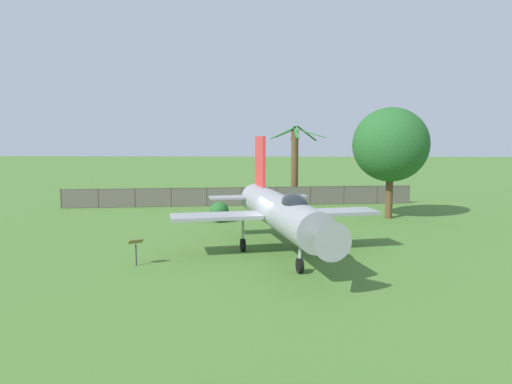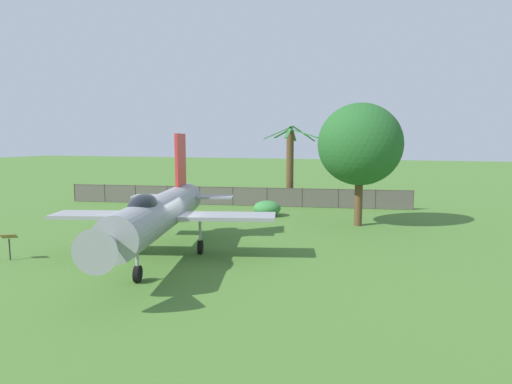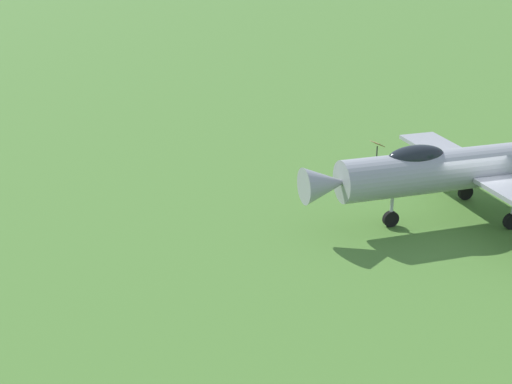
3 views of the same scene
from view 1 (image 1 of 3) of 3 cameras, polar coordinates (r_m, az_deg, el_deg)
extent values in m
plane|color=#47722D|center=(22.58, 2.69, -7.19)|extent=(200.00, 200.00, 0.00)
cylinder|color=gray|center=(22.20, 2.71, -2.27)|extent=(10.23, 4.07, 1.54)
cone|color=gray|center=(16.87, 7.80, -5.17)|extent=(1.88, 1.67, 1.31)
cylinder|color=black|center=(27.33, -0.22, -0.59)|extent=(0.81, 1.05, 0.92)
ellipsoid|color=black|center=(19.98, 4.41, -1.38)|extent=(2.36, 1.43, 0.84)
cube|color=red|center=(25.72, 0.47, 3.56)|extent=(1.78, 0.59, 2.57)
cube|color=gray|center=(23.57, 8.90, -2.30)|extent=(2.57, 4.28, 0.16)
cube|color=gray|center=(22.17, -4.57, -2.80)|extent=(2.57, 4.28, 0.16)
cube|color=gray|center=(26.70, 3.77, -0.44)|extent=(1.52, 2.02, 0.10)
cube|color=gray|center=(25.97, -3.33, -0.64)|extent=(1.52, 2.02, 0.10)
cylinder|color=#A5A8AD|center=(19.49, 5.06, -6.25)|extent=(0.12, 0.12, 1.50)
cylinder|color=black|center=(19.67, 5.04, -8.39)|extent=(0.63, 0.33, 0.60)
cylinder|color=#A5A8AD|center=(23.73, 5.49, -3.94)|extent=(0.12, 0.12, 1.50)
cylinder|color=black|center=(23.88, 5.47, -5.71)|extent=(0.63, 0.33, 0.60)
cylinder|color=#A5A8AD|center=(23.00, -1.51, -4.25)|extent=(0.12, 0.12, 1.50)
cylinder|color=black|center=(23.15, -1.51, -6.08)|extent=(0.63, 0.33, 0.60)
cylinder|color=brown|center=(33.12, 15.02, 0.10)|extent=(0.46, 0.46, 3.52)
ellipsoid|color=#235B26|center=(32.93, 15.17, 5.26)|extent=(4.44, 4.85, 4.72)
cylinder|color=brown|center=(39.10, 4.45, 2.86)|extent=(0.55, 0.55, 5.68)
cube|color=#2D7033|center=(38.05, 4.65, 6.73)|extent=(1.85, 0.38, 0.76)
cube|color=#2D7033|center=(38.66, 6.21, 6.71)|extent=(1.05, 2.30, 0.71)
cube|color=#2D7033|center=(39.59, 5.80, 6.72)|extent=(1.11, 1.70, 1.19)
cube|color=#2D7033|center=(40.17, 4.32, 6.73)|extent=(2.07, 0.37, 1.15)
cube|color=#2D7033|center=(39.54, 3.32, 6.74)|extent=(1.24, 1.63, 0.67)
cube|color=#2D7033|center=(38.58, 3.06, 6.74)|extent=(1.00, 1.90, 0.90)
cylinder|color=#4C4238|center=(40.88, 17.14, -0.23)|extent=(0.08, 0.08, 1.45)
cylinder|color=#4C4238|center=(39.92, 13.65, -0.28)|extent=(0.08, 0.08, 1.45)
cylinder|color=#4C4238|center=(39.10, 9.99, -0.34)|extent=(0.08, 0.08, 1.45)
cylinder|color=#4C4238|center=(38.46, 6.20, -0.39)|extent=(0.08, 0.08, 1.45)
cylinder|color=#4C4238|center=(37.99, 2.30, -0.44)|extent=(0.08, 0.08, 1.45)
cylinder|color=#4C4238|center=(37.70, -1.68, -0.50)|extent=(0.08, 0.08, 1.45)
cylinder|color=#4C4238|center=(37.59, -5.71, -0.55)|extent=(0.08, 0.08, 1.45)
cylinder|color=#4C4238|center=(37.67, -9.73, -0.59)|extent=(0.08, 0.08, 1.45)
cylinder|color=#4C4238|center=(37.93, -13.72, -0.64)|extent=(0.08, 0.08, 1.45)
cylinder|color=#4C4238|center=(38.38, -17.64, -0.68)|extent=(0.08, 0.08, 1.45)
cylinder|color=#4C4238|center=(39.00, -21.45, -0.72)|extent=(0.08, 0.08, 1.45)
cylinder|color=#4C4238|center=(37.62, -1.69, 0.52)|extent=(3.84, 26.19, 0.05)
cube|color=#59544C|center=(37.70, -1.68, -0.50)|extent=(3.81, 26.19, 1.39)
ellipsoid|color=#235B26|center=(30.92, -4.24, -2.27)|extent=(1.37, 1.22, 1.24)
ellipsoid|color=#387F3D|center=(33.98, 4.43, -1.66)|extent=(1.73, 1.82, 1.01)
cylinder|color=#333333|center=(21.21, -13.57, -7.03)|extent=(0.06, 0.06, 0.90)
cube|color=olive|center=(21.08, -13.61, -5.52)|extent=(0.65, 0.72, 0.25)
camera|label=2|loc=(11.32, 61.04, 1.18)|focal=31.21mm
camera|label=3|loc=(27.81, 64.85, 13.71)|focal=48.92mm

